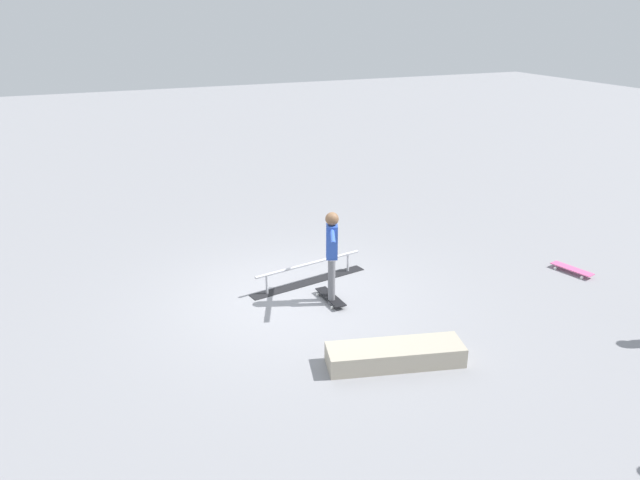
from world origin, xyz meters
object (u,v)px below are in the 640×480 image
object	(u,v)px
grind_rail	(309,274)
skate_ledge	(395,355)
skater_main	(332,251)
skateboard_main	(331,297)
loose_skateboard_pink	(572,269)

from	to	relation	value
grind_rail	skate_ledge	size ratio (longest dim) A/B	1.22
grind_rail	skater_main	bearing A→B (deg)	82.75
skate_ledge	skateboard_main	size ratio (longest dim) A/B	2.36
skate_ledge	skateboard_main	world-z (taller)	skate_ledge
grind_rail	skateboard_main	xyz separation A→B (m)	(-0.05, 0.84, -0.09)
skateboard_main	grind_rail	bearing A→B (deg)	-179.63
grind_rail	skate_ledge	bearing A→B (deg)	81.19
skater_main	skate_ledge	bearing A→B (deg)	23.42
skateboard_main	loose_skateboard_pink	world-z (taller)	same
skate_ledge	skateboard_main	xyz separation A→B (m)	(0.04, -2.12, -0.07)
skate_ledge	grind_rail	bearing A→B (deg)	-88.38
grind_rail	skater_main	world-z (taller)	skater_main
skater_main	skateboard_main	size ratio (longest dim) A/B	1.98
grind_rail	skateboard_main	distance (m)	0.85
skater_main	loose_skateboard_pink	world-z (taller)	skater_main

